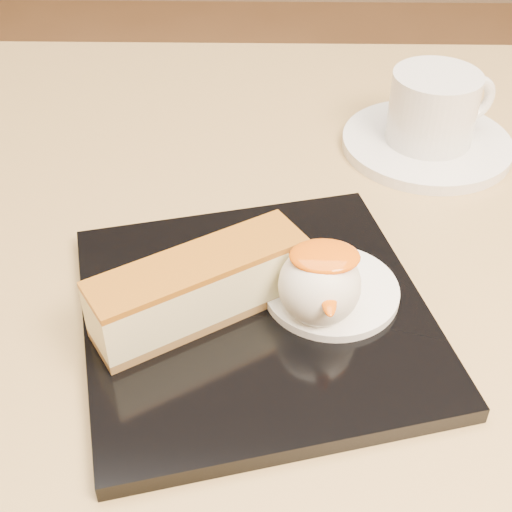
{
  "coord_description": "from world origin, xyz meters",
  "views": [
    {
      "loc": [
        -0.03,
        -0.38,
        1.05
      ],
      "look_at": [
        -0.04,
        -0.03,
        0.76
      ],
      "focal_mm": 50.0,
      "sensor_mm": 36.0,
      "label": 1
    }
  ],
  "objects_px": {
    "ice_cream_scoop": "(320,285)",
    "saucer": "(426,144)",
    "cheesecake": "(199,288)",
    "coffee_cup": "(435,106)",
    "dessert_plate": "(255,315)",
    "table": "(302,409)"
  },
  "relations": [
    {
      "from": "ice_cream_scoop",
      "to": "saucer",
      "type": "xyz_separation_m",
      "value": [
        0.11,
        0.23,
        -0.03
      ]
    },
    {
      "from": "cheesecake",
      "to": "ice_cream_scoop",
      "type": "distance_m",
      "value": 0.08
    },
    {
      "from": "cheesecake",
      "to": "saucer",
      "type": "xyz_separation_m",
      "value": [
        0.18,
        0.23,
        -0.03
      ]
    },
    {
      "from": "cheesecake",
      "to": "coffee_cup",
      "type": "relative_size",
      "value": 1.41
    },
    {
      "from": "coffee_cup",
      "to": "dessert_plate",
      "type": "bearing_deg",
      "value": -146.93
    },
    {
      "from": "ice_cream_scoop",
      "to": "coffee_cup",
      "type": "distance_m",
      "value": 0.25
    },
    {
      "from": "dessert_plate",
      "to": "saucer",
      "type": "relative_size",
      "value": 1.47
    },
    {
      "from": "table",
      "to": "dessert_plate",
      "type": "distance_m",
      "value": 0.17
    },
    {
      "from": "dessert_plate",
      "to": "ice_cream_scoop",
      "type": "distance_m",
      "value": 0.05
    },
    {
      "from": "ice_cream_scoop",
      "to": "dessert_plate",
      "type": "bearing_deg",
      "value": 172.87
    },
    {
      "from": "dessert_plate",
      "to": "coffee_cup",
      "type": "relative_size",
      "value": 2.24
    },
    {
      "from": "table",
      "to": "coffee_cup",
      "type": "xyz_separation_m",
      "value": [
        0.11,
        0.17,
        0.2
      ]
    },
    {
      "from": "table",
      "to": "coffee_cup",
      "type": "bearing_deg",
      "value": 56.91
    },
    {
      "from": "saucer",
      "to": "coffee_cup",
      "type": "bearing_deg",
      "value": 22.79
    },
    {
      "from": "saucer",
      "to": "cheesecake",
      "type": "bearing_deg",
      "value": -129.07
    },
    {
      "from": "saucer",
      "to": "table",
      "type": "bearing_deg",
      "value": -122.78
    },
    {
      "from": "cheesecake",
      "to": "ice_cream_scoop",
      "type": "bearing_deg",
      "value": -32.35
    },
    {
      "from": "ice_cream_scoop",
      "to": "coffee_cup",
      "type": "height_order",
      "value": "coffee_cup"
    },
    {
      "from": "dessert_plate",
      "to": "coffee_cup",
      "type": "bearing_deg",
      "value": 55.86
    },
    {
      "from": "table",
      "to": "cheesecake",
      "type": "relative_size",
      "value": 5.79
    },
    {
      "from": "saucer",
      "to": "coffee_cup",
      "type": "distance_m",
      "value": 0.04
    },
    {
      "from": "cheesecake",
      "to": "saucer",
      "type": "distance_m",
      "value": 0.29
    }
  ]
}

